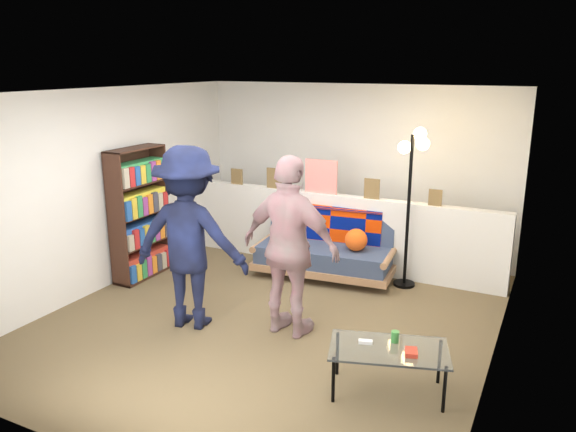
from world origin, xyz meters
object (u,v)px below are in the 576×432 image
object	(u,v)px
bookshelf	(139,218)
person_left	(190,238)
person_right	(290,247)
futon_sofa	(327,249)
coffee_table	(390,351)
floor_lamp	(413,176)

from	to	relation	value
bookshelf	person_left	world-z (taller)	person_left
bookshelf	person_right	size ratio (longest dim) A/B	0.91
futon_sofa	person_left	size ratio (longest dim) A/B	0.97
coffee_table	bookshelf	bearing A→B (deg)	162.04
person_right	floor_lamp	bearing A→B (deg)	-105.94
futon_sofa	person_right	size ratio (longest dim) A/B	1.01
floor_lamp	futon_sofa	bearing A→B (deg)	-173.31
futon_sofa	person_left	distance (m)	2.15
bookshelf	person_right	bearing A→B (deg)	-13.25
bookshelf	futon_sofa	bearing A→B (deg)	27.60
floor_lamp	person_right	bearing A→B (deg)	-112.15
floor_lamp	person_right	xyz separation A→B (m)	(-0.73, -1.79, -0.46)
person_right	person_left	bearing A→B (deg)	21.11
coffee_table	floor_lamp	world-z (taller)	floor_lamp
futon_sofa	floor_lamp	xyz separation A→B (m)	(1.02, 0.12, 1.02)
floor_lamp	person_right	distance (m)	1.99
coffee_table	floor_lamp	distance (m)	2.64
floor_lamp	person_left	distance (m)	2.73
person_left	floor_lamp	bearing A→B (deg)	-141.67
bookshelf	floor_lamp	xyz separation A→B (m)	(3.14, 1.22, 0.60)
futon_sofa	person_left	bearing A→B (deg)	-110.38
person_left	coffee_table	bearing A→B (deg)	159.97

